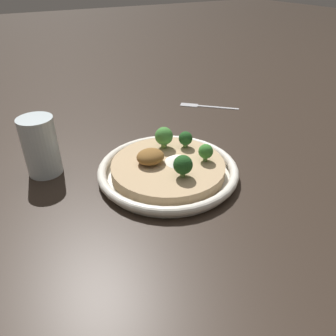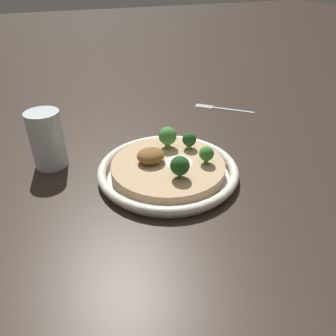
{
  "view_description": "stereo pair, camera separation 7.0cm",
  "coord_description": "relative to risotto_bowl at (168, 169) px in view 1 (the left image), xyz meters",
  "views": [
    {
      "loc": [
        -0.29,
        -0.51,
        0.39
      ],
      "look_at": [
        0.0,
        0.0,
        0.02
      ],
      "focal_mm": 35.0,
      "sensor_mm": 36.0,
      "label": 1
    },
    {
      "loc": [
        -0.23,
        -0.54,
        0.39
      ],
      "look_at": [
        0.0,
        0.0,
        0.02
      ],
      "focal_mm": 35.0,
      "sensor_mm": 36.0,
      "label": 2
    }
  ],
  "objects": [
    {
      "name": "ground_plane",
      "position": [
        0.0,
        0.0,
        -0.02
      ],
      "size": [
        6.0,
        6.0,
        0.0
      ],
      "primitive_type": "plane",
      "color": "#2D231C"
    },
    {
      "name": "risotto_bowl",
      "position": [
        0.0,
        0.0,
        0.0
      ],
      "size": [
        0.3,
        0.3,
        0.03
      ],
      "color": "silver",
      "rests_on": "ground_plane"
    },
    {
      "name": "cheese_sprinkle",
      "position": [
        0.02,
        -0.01,
        0.02
      ],
      "size": [
        0.06,
        0.06,
        0.01
      ],
      "color": "white",
      "rests_on": "risotto_bowl"
    },
    {
      "name": "crispy_onion_garnish",
      "position": [
        -0.03,
        0.02,
        0.03
      ],
      "size": [
        0.06,
        0.05,
        0.03
      ],
      "color": "brown",
      "rests_on": "risotto_bowl"
    },
    {
      "name": "broccoli_back_right",
      "position": [
        0.07,
        0.04,
        0.04
      ],
      "size": [
        0.03,
        0.03,
        0.04
      ],
      "color": "#668E47",
      "rests_on": "risotto_bowl"
    },
    {
      "name": "broccoli_front",
      "position": [
        0.0,
        -0.06,
        0.04
      ],
      "size": [
        0.04,
        0.04,
        0.05
      ],
      "color": "#668E47",
      "rests_on": "risotto_bowl"
    },
    {
      "name": "broccoli_back",
      "position": [
        0.03,
        0.07,
        0.04
      ],
      "size": [
        0.04,
        0.04,
        0.05
      ],
      "color": "#759E4C",
      "rests_on": "risotto_bowl"
    },
    {
      "name": "broccoli_front_right",
      "position": [
        0.07,
        -0.03,
        0.04
      ],
      "size": [
        0.03,
        0.03,
        0.04
      ],
      "color": "#668E47",
      "rests_on": "risotto_bowl"
    },
    {
      "name": "drinking_glass",
      "position": [
        -0.23,
        0.15,
        0.05
      ],
      "size": [
        0.07,
        0.07,
        0.13
      ],
      "color": "silver",
      "rests_on": "ground_plane"
    },
    {
      "name": "fork_utensil",
      "position": [
        0.3,
        0.29,
        -0.01
      ],
      "size": [
        0.15,
        0.14,
        0.0
      ],
      "rotation": [
        0.0,
        0.0,
        2.4
      ],
      "color": "#B7B7BC",
      "rests_on": "ground_plane"
    }
  ]
}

